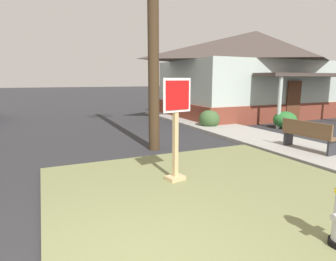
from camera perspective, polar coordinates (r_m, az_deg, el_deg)
The scene contains 8 objects.
grass_corner_patch at distance 5.36m, azimuth 10.21°, elevation -12.76°, with size 5.94×5.85×0.08m, color olive.
sidewalk_strip at distance 11.01m, azimuth 15.82°, elevation -0.88°, with size 2.20×16.83×0.12m, color #9E9B93.
stop_sign at distance 5.64m, azimuth 1.61°, elevation -0.63°, with size 0.65×0.35×2.07m.
manhole_cover at distance 6.89m, azimuth -18.61°, elevation -8.13°, with size 0.70×0.70×0.02m, color black.
street_bench at distance 8.95m, azimuth 26.46°, elevation -0.66°, with size 0.48×1.58×0.85m.
corner_house at distance 17.65m, azimuth 17.05°, elevation 11.08°, with size 10.27×7.56×4.87m.
shrub_near_porch at distance 13.35m, azimuth 22.59°, elevation 1.99°, with size 0.99×0.99×0.75m, color #2A6C2E.
shrub_by_curb at distance 12.52m, azimuth 8.35°, elevation 2.30°, with size 0.91×0.91×0.80m, color #3C5B2F.
Camera 1 is at (-0.67, -2.42, 2.13)m, focal length 30.10 mm.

